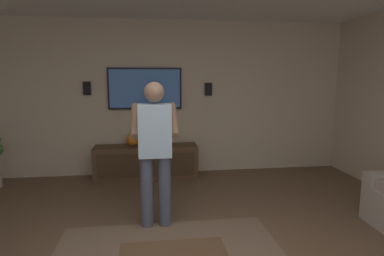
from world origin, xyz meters
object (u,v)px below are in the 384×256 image
object	(u,v)px
vase_round	(133,139)
person_standing	(155,146)
media_console	(146,162)
wall_speaker_right	(87,88)
tv	(145,89)
wall_speaker_left	(208,89)

from	to	relation	value
vase_round	person_standing	bearing A→B (deg)	-169.43
media_console	wall_speaker_right	bearing A→B (deg)	-104.95
tv	vase_round	world-z (taller)	tv
wall_speaker_right	wall_speaker_left	bearing A→B (deg)	-90.00
tv	wall_speaker_left	size ratio (longest dim) A/B	5.62
wall_speaker_right	media_console	bearing A→B (deg)	-104.95
tv	vase_round	bearing A→B (deg)	-47.81
vase_round	wall_speaker_left	world-z (taller)	wall_speaker_left
vase_round	wall_speaker_right	size ratio (longest dim) A/B	1.00
wall_speaker_left	vase_round	bearing A→B (deg)	99.10
wall_speaker_left	wall_speaker_right	bearing A→B (deg)	90.00
tv	wall_speaker_left	distance (m)	1.09
vase_round	wall_speaker_left	bearing A→B (deg)	-80.90
wall_speaker_right	vase_round	bearing A→B (deg)	-105.93
media_console	wall_speaker_left	distance (m)	1.64
vase_round	wall_speaker_right	xyz separation A→B (m)	(0.21, 0.73, 0.84)
media_console	person_standing	distance (m)	1.90
person_standing	wall_speaker_right	bearing A→B (deg)	27.73
media_console	vase_round	size ratio (longest dim) A/B	7.73
media_console	wall_speaker_left	world-z (taller)	wall_speaker_left
vase_round	media_console	bearing A→B (deg)	-101.57
person_standing	wall_speaker_left	size ratio (longest dim) A/B	7.45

